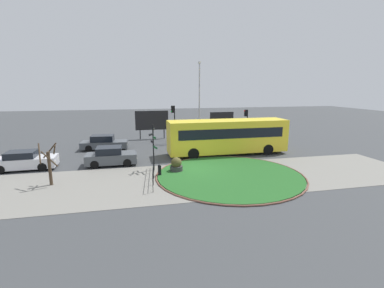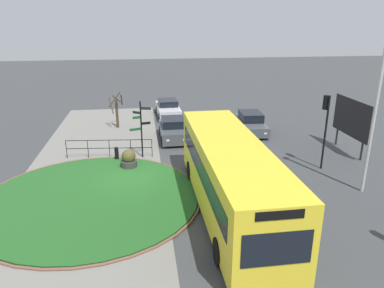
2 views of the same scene
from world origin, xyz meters
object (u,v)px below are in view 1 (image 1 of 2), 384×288
Objects in this scene: traffic_light_far at (246,118)px; street_tree_bare at (49,164)px; bollard_foreground at (160,170)px; billboard_right at (152,121)px; car_trailing at (111,156)px; bus_yellow at (228,136)px; billboard_left at (222,121)px; car_near_lane at (104,143)px; car_far_lane at (24,161)px; traffic_light_near at (173,116)px; signpost_directional at (153,144)px; planter_near_signpost at (176,165)px; lamppost_tall at (199,100)px.

street_tree_bare is (-18.34, -11.71, -1.22)m from traffic_light_far.
billboard_right is at bearing 87.76° from bollard_foreground.
car_trailing is at bearing 133.50° from bollard_foreground.
bus_yellow reaches higher than billboard_left.
car_trailing is 11.63m from billboard_right.
billboard_right is (-6.31, 9.26, 0.48)m from bus_yellow.
traffic_light_far reaches higher than street_tree_bare.
billboard_right reaches higher than street_tree_bare.
billboard_left is (13.98, 4.91, 1.28)m from car_near_lane.
traffic_light_far is 1.15× the size of billboard_left.
car_trailing reaches higher than car_far_lane.
traffic_light_far reaches higher than billboard_left.
billboard_left is at bearing -168.07° from traffic_light_near.
billboard_left is 0.79× the size of billboard_right.
signpost_directional reaches higher than billboard_left.
car_near_lane is 1.16× the size of car_trailing.
car_near_lane is at bearing 8.16° from traffic_light_far.
car_near_lane is 1.11× the size of traffic_light_near.
traffic_light_near is 3.79× the size of planter_near_signpost.
bus_yellow is 2.78× the size of car_trailing.
lamppost_tall is (10.47, 2.57, 4.11)m from car_near_lane.
traffic_light_far is 5.93m from lamppost_tall.
bus_yellow is at bearing 110.66° from traffic_light_near.
traffic_light_near is 7.37m from billboard_left.
car_near_lane is at bearing -166.22° from lamppost_tall.
traffic_light_near reaches higher than bus_yellow.
signpost_directional is at bearing -152.89° from bus_yellow.
billboard_right reaches higher than car_trailing.
car_near_lane is at bearing 1.95° from traffic_light_near.
bus_yellow is 16.88m from car_far_lane.
billboard_right is (4.10, 10.78, 1.50)m from car_trailing.
signpost_directional reaches higher than billboard_right.
signpost_directional is 1.29× the size of street_tree_bare.
bus_yellow reaches higher than car_trailing.
traffic_light_far is at bearing 10.11° from car_near_lane.
billboard_left reaches higher than car_far_lane.
car_far_lane is at bearing -151.99° from billboard_left.
billboard_left reaches higher than car_near_lane.
billboard_right reaches higher than car_far_lane.
street_tree_bare reaches higher than car_far_lane.
car_far_lane is at bearing 21.51° from traffic_light_far.
traffic_light_near is 1.16× the size of traffic_light_far.
billboard_left is at bearing 39.64° from car_trailing.
car_far_lane is at bearing -128.53° from car_near_lane.
lamppost_tall is (15.79, 8.38, 4.11)m from car_far_lane.
lamppost_tall reaches higher than billboard_left.
bollard_foreground is 0.21× the size of traffic_light_near.
bollard_foreground is 14.24m from lamppost_tall.
traffic_light_near reaches higher than billboard_left.
lamppost_tall is (-5.47, 0.83, 2.14)m from traffic_light_far.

